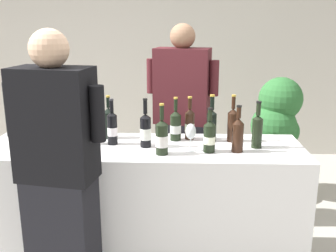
# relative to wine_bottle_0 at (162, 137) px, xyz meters

# --- Properties ---
(wall_back) EXTENTS (8.00, 0.10, 2.80)m
(wall_back) POSITION_rel_wine_bottle_0_xyz_m (-0.14, 2.76, 0.37)
(wall_back) COLOR beige
(wall_back) RESTS_ON ground_plane
(counter) EXTENTS (2.25, 0.66, 0.92)m
(counter) POSITION_rel_wine_bottle_0_xyz_m (-0.14, 0.16, -0.58)
(counter) COLOR white
(counter) RESTS_ON ground_plane
(wine_bottle_0) EXTENTS (0.08, 0.08, 0.34)m
(wine_bottle_0) POSITION_rel_wine_bottle_0_xyz_m (0.00, 0.00, 0.00)
(wine_bottle_0) COLOR black
(wine_bottle_0) RESTS_ON counter
(wine_bottle_1) EXTENTS (0.07, 0.07, 0.35)m
(wine_bottle_1) POSITION_rel_wine_bottle_0_xyz_m (0.35, 0.31, 0.02)
(wine_bottle_1) COLOR black
(wine_bottle_1) RESTS_ON counter
(wine_bottle_2) EXTENTS (0.07, 0.07, 0.34)m
(wine_bottle_2) POSITION_rel_wine_bottle_0_xyz_m (-0.61, 0.20, 0.01)
(wine_bottle_2) COLOR black
(wine_bottle_2) RESTS_ON counter
(wine_bottle_3) EXTENTS (0.08, 0.08, 0.35)m
(wine_bottle_3) POSITION_rel_wine_bottle_0_xyz_m (0.50, 0.31, 0.01)
(wine_bottle_3) COLOR black
(wine_bottle_3) RESTS_ON counter
(wine_bottle_4) EXTENTS (0.07, 0.07, 0.33)m
(wine_bottle_4) POSITION_rel_wine_bottle_0_xyz_m (0.65, 0.17, 0.01)
(wine_bottle_4) COLOR black
(wine_bottle_4) RESTS_ON counter
(wine_bottle_5) EXTENTS (0.08, 0.08, 0.32)m
(wine_bottle_5) POSITION_rel_wine_bottle_0_xyz_m (0.09, 0.32, -0.00)
(wine_bottle_5) COLOR black
(wine_bottle_5) RESTS_ON counter
(wine_bottle_6) EXTENTS (0.07, 0.07, 0.33)m
(wine_bottle_6) POSITION_rel_wine_bottle_0_xyz_m (-0.36, 0.21, 0.01)
(wine_bottle_6) COLOR black
(wine_bottle_6) RESTS_ON counter
(wine_bottle_7) EXTENTS (0.08, 0.08, 0.30)m
(wine_bottle_7) POSITION_rel_wine_bottle_0_xyz_m (0.32, 0.06, -0.01)
(wine_bottle_7) COLOR black
(wine_bottle_7) RESTS_ON counter
(wine_bottle_8) EXTENTS (0.07, 0.07, 0.32)m
(wine_bottle_8) POSITION_rel_wine_bottle_0_xyz_m (0.19, 0.36, 0.00)
(wine_bottle_8) COLOR black
(wine_bottle_8) RESTS_ON counter
(wine_bottle_9) EXTENTS (0.08, 0.08, 0.32)m
(wine_bottle_9) POSITION_rel_wine_bottle_0_xyz_m (0.51, 0.07, 0.01)
(wine_bottle_9) COLOR black
(wine_bottle_9) RESTS_ON counter
(wine_bottle_10) EXTENTS (0.08, 0.08, 0.35)m
(wine_bottle_10) POSITION_rel_wine_bottle_0_xyz_m (-0.12, 0.16, 0.00)
(wine_bottle_10) COLOR black
(wine_bottle_10) RESTS_ON counter
(wine_bottle_11) EXTENTS (0.08, 0.08, 0.33)m
(wine_bottle_11) POSITION_rel_wine_bottle_0_xyz_m (-0.42, 0.36, 0.01)
(wine_bottle_11) COLOR black
(wine_bottle_11) RESTS_ON counter
(wine_glass) EXTENTS (0.07, 0.07, 0.19)m
(wine_glass) POSITION_rel_wine_bottle_0_xyz_m (0.19, 0.08, 0.01)
(wine_glass) COLOR silver
(wine_glass) RESTS_ON counter
(ice_bucket) EXTENTS (0.19, 0.19, 0.22)m
(ice_bucket) POSITION_rel_wine_bottle_0_xyz_m (-0.90, 0.16, -0.00)
(ice_bucket) COLOR silver
(ice_bucket) RESTS_ON counter
(person_server) EXTENTS (0.61, 0.33, 1.76)m
(person_server) POSITION_rel_wine_bottle_0_xyz_m (0.13, 0.84, -0.18)
(person_server) COLOR black
(person_server) RESTS_ON ground_plane
(person_guest) EXTENTS (0.58, 0.31, 1.74)m
(person_guest) POSITION_rel_wine_bottle_0_xyz_m (-0.57, -0.42, -0.18)
(person_guest) COLOR black
(person_guest) RESTS_ON ground_plane
(potted_shrub) EXTENTS (0.52, 0.53, 1.24)m
(potted_shrub) POSITION_rel_wine_bottle_0_xyz_m (1.10, 1.41, -0.32)
(potted_shrub) COLOR brown
(potted_shrub) RESTS_ON ground_plane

